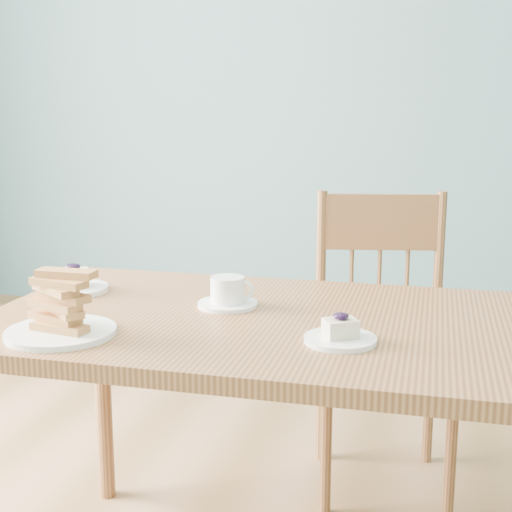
# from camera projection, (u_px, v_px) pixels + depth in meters

# --- Properties ---
(dining_table) EXTENTS (1.32, 0.78, 0.69)m
(dining_table) POSITION_uv_depth(u_px,v_px,m) (277.00, 347.00, 1.59)
(dining_table) COLOR #9C673B
(dining_table) RESTS_ON ground
(dining_chair) EXTENTS (0.49, 0.47, 0.90)m
(dining_chair) POSITION_uv_depth(u_px,v_px,m) (382.00, 340.00, 2.17)
(dining_chair) COLOR #9C673B
(dining_chair) RESTS_ON ground
(cheesecake_plate_near) EXTENTS (0.14, 0.14, 0.06)m
(cheesecake_plate_near) POSITION_uv_depth(u_px,v_px,m) (340.00, 335.00, 1.41)
(cheesecake_plate_near) COLOR white
(cheesecake_plate_near) RESTS_ON dining_table
(cheesecake_plate_far) EXTENTS (0.17, 0.17, 0.07)m
(cheesecake_plate_far) POSITION_uv_depth(u_px,v_px,m) (73.00, 284.00, 1.80)
(cheesecake_plate_far) COLOR white
(cheesecake_plate_far) RESTS_ON dining_table
(coffee_cup) EXTENTS (0.14, 0.14, 0.07)m
(coffee_cup) POSITION_uv_depth(u_px,v_px,m) (228.00, 294.00, 1.66)
(coffee_cup) COLOR white
(coffee_cup) RESTS_ON dining_table
(biscotti_plate) EXTENTS (0.22, 0.22, 0.13)m
(biscotti_plate) POSITION_uv_depth(u_px,v_px,m) (60.00, 313.00, 1.45)
(biscotti_plate) COLOR white
(biscotti_plate) RESTS_ON dining_table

